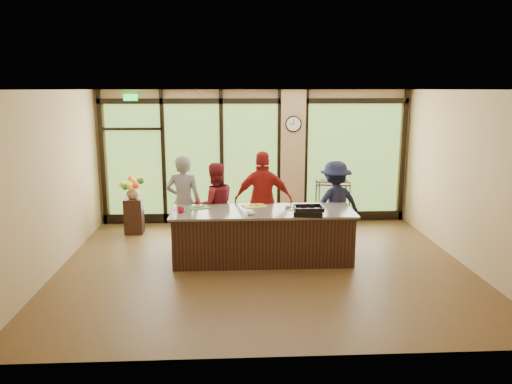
{
  "coord_description": "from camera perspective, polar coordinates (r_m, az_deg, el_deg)",
  "views": [
    {
      "loc": [
        -0.56,
        -8.19,
        3.01
      ],
      "look_at": [
        -0.11,
        0.4,
        1.23
      ],
      "focal_mm": 35.0,
      "sensor_mm": 36.0,
      "label": 1
    }
  ],
  "objects": [
    {
      "name": "cutting_board_right",
      "position": [
        8.91,
        5.29,
        -1.89
      ],
      "size": [
        0.48,
        0.41,
        0.01
      ],
      "primitive_type": "cube",
      "rotation": [
        0.0,
        0.0,
        -0.26
      ],
      "color": "yellow",
      "rests_on": "countertop"
    },
    {
      "name": "cook_midleft",
      "position": [
        9.52,
        -4.72,
        -1.59
      ],
      "size": [
        0.95,
        0.83,
        1.66
      ],
      "primitive_type": "imported",
      "rotation": [
        0.0,
        0.0,
        3.43
      ],
      "color": "maroon",
      "rests_on": "floor"
    },
    {
      "name": "cook_midright",
      "position": [
        9.42,
        0.85,
        -1.0
      ],
      "size": [
        1.14,
        0.55,
        1.88
      ],
      "primitive_type": "imported",
      "rotation": [
        0.0,
        0.0,
        3.06
      ],
      "color": "maroon",
      "rests_on": "floor"
    },
    {
      "name": "wall_clock",
      "position": [
        11.17,
        4.31,
        7.76
      ],
      "size": [
        0.36,
        0.04,
        0.36
      ],
      "color": "black",
      "rests_on": "window_wall"
    },
    {
      "name": "ceiling",
      "position": [
        8.21,
        0.94,
        11.62
      ],
      "size": [
        7.0,
        7.0,
        0.0
      ],
      "primitive_type": "plane",
      "rotation": [
        3.14,
        0.0,
        0.0
      ],
      "color": "white",
      "rests_on": "back_wall"
    },
    {
      "name": "cutting_board_left",
      "position": [
        9.0,
        -6.57,
        -1.77
      ],
      "size": [
        0.44,
        0.38,
        0.01
      ],
      "primitive_type": "cube",
      "rotation": [
        0.0,
        0.0,
        0.32
      ],
      "color": "#3D832F",
      "rests_on": "countertop"
    },
    {
      "name": "cutting_board_center",
      "position": [
        9.06,
        -0.18,
        -1.6
      ],
      "size": [
        0.5,
        0.43,
        0.01
      ],
      "primitive_type": "cube",
      "rotation": [
        0.0,
        0.0,
        0.34
      ],
      "color": "yellow",
      "rests_on": "countertop"
    },
    {
      "name": "cook_left",
      "position": [
        9.54,
        -8.27,
        -1.17
      ],
      "size": [
        0.7,
        0.5,
        1.81
      ],
      "primitive_type": "imported",
      "rotation": [
        0.0,
        0.0,
        3.04
      ],
      "color": "gray",
      "rests_on": "floor"
    },
    {
      "name": "floor",
      "position": [
        8.74,
        0.88,
        -8.44
      ],
      "size": [
        7.0,
        7.0,
        0.0
      ],
      "primitive_type": "plane",
      "color": "brown",
      "rests_on": "ground"
    },
    {
      "name": "cook_right",
      "position": [
        9.74,
        9.0,
        -1.35
      ],
      "size": [
        1.21,
        0.9,
        1.67
      ],
      "primitive_type": "imported",
      "rotation": [
        0.0,
        0.0,
        3.43
      ],
      "color": "#161831",
      "rests_on": "floor"
    },
    {
      "name": "red_ramekin",
      "position": [
        8.68,
        -8.58,
        -2.05
      ],
      "size": [
        0.14,
        0.14,
        0.09
      ],
      "primitive_type": "imported",
      "rotation": [
        0.0,
        0.0,
        0.22
      ],
      "color": "red",
      "rests_on": "countertop"
    },
    {
      "name": "roasting_pan",
      "position": [
        8.47,
        6.0,
        -2.36
      ],
      "size": [
        0.54,
        0.45,
        0.09
      ],
      "primitive_type": "cube",
      "rotation": [
        0.0,
        0.0,
        -0.17
      ],
      "color": "black",
      "rests_on": "countertop"
    },
    {
      "name": "island_base",
      "position": [
        8.89,
        0.76,
        -5.11
      ],
      "size": [
        3.1,
        1.0,
        0.88
      ],
      "primitive_type": "cube",
      "color": "black",
      "rests_on": "floor"
    },
    {
      "name": "back_wall",
      "position": [
        11.31,
        -0.12,
        4.02
      ],
      "size": [
        7.0,
        0.0,
        7.0
      ],
      "primitive_type": "plane",
      "rotation": [
        1.57,
        0.0,
        0.0
      ],
      "color": "tan",
      "rests_on": "floor"
    },
    {
      "name": "flower_vase",
      "position": [
        10.76,
        -13.9,
        0.02
      ],
      "size": [
        0.32,
        0.32,
        0.29
      ],
      "primitive_type": "imported",
      "rotation": [
        0.0,
        0.0,
        -0.17
      ],
      "color": "#8C6D4C",
      "rests_on": "flower_stand"
    },
    {
      "name": "prep_bowl_far",
      "position": [
        8.99,
        3.72,
        -1.66
      ],
      "size": [
        0.14,
        0.14,
        0.03
      ],
      "primitive_type": "imported",
      "rotation": [
        0.0,
        0.0,
        -0.01
      ],
      "color": "silver",
      "rests_on": "countertop"
    },
    {
      "name": "left_wall",
      "position": [
        8.83,
        -22.39,
        0.96
      ],
      "size": [
        0.0,
        6.0,
        6.0
      ],
      "primitive_type": "plane",
      "rotation": [
        1.57,
        0.0,
        1.57
      ],
      "color": "tan",
      "rests_on": "floor"
    },
    {
      "name": "right_wall",
      "position": [
        9.27,
        23.06,
        1.37
      ],
      "size": [
        0.0,
        6.0,
        6.0
      ],
      "primitive_type": "plane",
      "rotation": [
        1.57,
        0.0,
        -1.57
      ],
      "color": "tan",
      "rests_on": "floor"
    },
    {
      "name": "countertop",
      "position": [
        8.77,
        0.76,
        -2.23
      ],
      "size": [
        3.2,
        1.1,
        0.04
      ],
      "primitive_type": "cube",
      "color": "gray",
      "rests_on": "island_base"
    },
    {
      "name": "window_wall",
      "position": [
        11.28,
        0.72,
        3.46
      ],
      "size": [
        6.9,
        0.12,
        3.0
      ],
      "color": "tan",
      "rests_on": "floor"
    },
    {
      "name": "bar_cart",
      "position": [
        11.43,
        8.75,
        -0.51
      ],
      "size": [
        0.83,
        0.57,
        1.03
      ],
      "rotation": [
        0.0,
        0.0,
        -0.2
      ],
      "color": "black",
      "rests_on": "floor"
    },
    {
      "name": "prep_bowl_near",
      "position": [
        8.75,
        -8.54,
        -2.07
      ],
      "size": [
        0.18,
        0.18,
        0.05
      ],
      "primitive_type": "imported",
      "rotation": [
        0.0,
        0.0,
        0.04
      ],
      "color": "silver",
      "rests_on": "countertop"
    },
    {
      "name": "mixing_bowl",
      "position": [
        8.71,
        5.98,
        -1.99
      ],
      "size": [
        0.39,
        0.39,
        0.08
      ],
      "primitive_type": "imported",
      "rotation": [
        0.0,
        0.0,
        0.26
      ],
      "color": "silver",
      "rests_on": "countertop"
    },
    {
      "name": "prep_bowl_mid",
      "position": [
        8.45,
        -0.62,
        -2.47
      ],
      "size": [
        0.19,
        0.19,
        0.05
      ],
      "primitive_type": "imported",
      "rotation": [
        0.0,
        0.0,
        -0.27
      ],
      "color": "silver",
      "rests_on": "countertop"
    },
    {
      "name": "flower_stand",
      "position": [
        10.88,
        -13.76,
        -2.67
      ],
      "size": [
        0.38,
        0.38,
        0.75
      ],
      "primitive_type": "cube",
      "rotation": [
        0.0,
        0.0,
        0.0
      ],
      "color": "black",
      "rests_on": "floor"
    }
  ]
}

